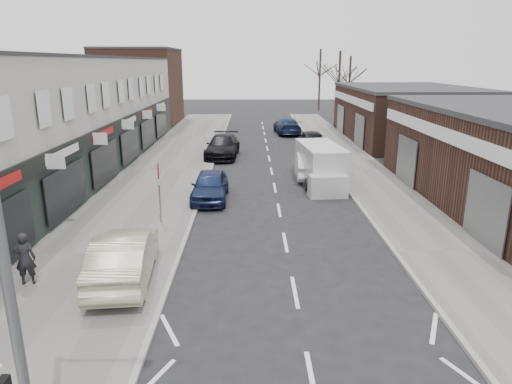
{
  "coord_description": "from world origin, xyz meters",
  "views": [
    {
      "loc": [
        -1.34,
        -6.53,
        6.77
      ],
      "look_at": [
        -1.16,
        8.04,
        2.6
      ],
      "focal_mm": 32.0,
      "sensor_mm": 36.0,
      "label": 1
    }
  ],
  "objects_px": {
    "warning_sign": "(159,175)",
    "pedestrian": "(25,259)",
    "parked_car_right_a": "(310,164)",
    "parked_car_right_b": "(311,140)",
    "parked_car_right_c": "(287,126)",
    "parked_car_left_a": "(210,186)",
    "parked_car_left_b": "(223,146)",
    "sedan_on_pavement": "(124,256)",
    "white_van": "(321,166)",
    "street_lamp": "(12,230)"
  },
  "relations": [
    {
      "from": "warning_sign",
      "to": "pedestrian",
      "type": "distance_m",
      "value": 6.52
    },
    {
      "from": "warning_sign",
      "to": "parked_car_right_a",
      "type": "xyz_separation_m",
      "value": [
        7.42,
        8.46,
        -1.42
      ]
    },
    {
      "from": "parked_car_right_b",
      "to": "parked_car_right_c",
      "type": "bearing_deg",
      "value": -80.37
    },
    {
      "from": "parked_car_left_a",
      "to": "parked_car_left_b",
      "type": "distance_m",
      "value": 10.86
    },
    {
      "from": "warning_sign",
      "to": "parked_car_left_a",
      "type": "bearing_deg",
      "value": 64.84
    },
    {
      "from": "sedan_on_pavement",
      "to": "parked_car_right_a",
      "type": "distance_m",
      "value": 15.7
    },
    {
      "from": "parked_car_left_a",
      "to": "sedan_on_pavement",
      "type": "bearing_deg",
      "value": -101.76
    },
    {
      "from": "parked_car_right_b",
      "to": "parked_car_right_c",
      "type": "relative_size",
      "value": 0.88
    },
    {
      "from": "parked_car_left_a",
      "to": "white_van",
      "type": "bearing_deg",
      "value": 26.76
    },
    {
      "from": "pedestrian",
      "to": "parked_car_left_a",
      "type": "distance_m",
      "value": 10.53
    },
    {
      "from": "white_van",
      "to": "sedan_on_pavement",
      "type": "xyz_separation_m",
      "value": [
        -7.98,
        -12.04,
        -0.16
      ]
    },
    {
      "from": "sedan_on_pavement",
      "to": "parked_car_left_b",
      "type": "height_order",
      "value": "sedan_on_pavement"
    },
    {
      "from": "street_lamp",
      "to": "white_van",
      "type": "xyz_separation_m",
      "value": [
        7.18,
        19.56,
        -3.56
      ]
    },
    {
      "from": "white_van",
      "to": "parked_car_left_a",
      "type": "xyz_separation_m",
      "value": [
        -6.05,
        -3.01,
        -0.32
      ]
    },
    {
      "from": "pedestrian",
      "to": "parked_car_right_a",
      "type": "xyz_separation_m",
      "value": [
        10.54,
        14.05,
        -0.18
      ]
    },
    {
      "from": "parked_car_left_b",
      "to": "parked_car_right_a",
      "type": "bearing_deg",
      "value": -44.19
    },
    {
      "from": "street_lamp",
      "to": "parked_car_right_b",
      "type": "xyz_separation_m",
      "value": [
        8.03,
        30.22,
        -3.82
      ]
    },
    {
      "from": "white_van",
      "to": "parked_car_right_c",
      "type": "bearing_deg",
      "value": 85.89
    },
    {
      "from": "white_van",
      "to": "pedestrian",
      "type": "height_order",
      "value": "white_van"
    },
    {
      "from": "white_van",
      "to": "parked_car_right_b",
      "type": "xyz_separation_m",
      "value": [
        0.85,
        10.66,
        -0.26
      ]
    },
    {
      "from": "pedestrian",
      "to": "parked_car_right_c",
      "type": "xyz_separation_m",
      "value": [
        10.47,
        31.33,
        -0.19
      ]
    },
    {
      "from": "warning_sign",
      "to": "parked_car_left_b",
      "type": "bearing_deg",
      "value": 83.13
    },
    {
      "from": "parked_car_left_b",
      "to": "warning_sign",
      "type": "bearing_deg",
      "value": -93.73
    },
    {
      "from": "warning_sign",
      "to": "white_van",
      "type": "height_order",
      "value": "warning_sign"
    },
    {
      "from": "street_lamp",
      "to": "parked_car_right_b",
      "type": "height_order",
      "value": "street_lamp"
    },
    {
      "from": "warning_sign",
      "to": "parked_car_right_b",
      "type": "height_order",
      "value": "warning_sign"
    },
    {
      "from": "warning_sign",
      "to": "white_van",
      "type": "bearing_deg",
      "value": 40.87
    },
    {
      "from": "white_van",
      "to": "pedestrian",
      "type": "distance_m",
      "value": 16.49
    },
    {
      "from": "parked_car_left_b",
      "to": "parked_car_right_a",
      "type": "distance_m",
      "value": 8.35
    },
    {
      "from": "sedan_on_pavement",
      "to": "parked_car_right_b",
      "type": "distance_m",
      "value": 24.36
    },
    {
      "from": "sedan_on_pavement",
      "to": "parked_car_right_b",
      "type": "xyz_separation_m",
      "value": [
        8.83,
        22.71,
        -0.1
      ]
    },
    {
      "from": "white_van",
      "to": "parked_car_right_b",
      "type": "bearing_deg",
      "value": 79.98
    },
    {
      "from": "parked_car_left_b",
      "to": "parked_car_right_b",
      "type": "xyz_separation_m",
      "value": [
        6.9,
        2.82,
        0.0
      ]
    },
    {
      "from": "white_van",
      "to": "parked_car_left_b",
      "type": "height_order",
      "value": "white_van"
    },
    {
      "from": "white_van",
      "to": "street_lamp",
      "type": "bearing_deg",
      "value": -115.63
    },
    {
      "from": "street_lamp",
      "to": "parked_car_right_a",
      "type": "bearing_deg",
      "value": 72.3
    },
    {
      "from": "white_van",
      "to": "parked_car_right_a",
      "type": "distance_m",
      "value": 1.77
    },
    {
      "from": "warning_sign",
      "to": "parked_car_right_b",
      "type": "distance_m",
      "value": 19.51
    },
    {
      "from": "white_van",
      "to": "parked_car_left_b",
      "type": "relative_size",
      "value": 1.08
    },
    {
      "from": "sedan_on_pavement",
      "to": "pedestrian",
      "type": "distance_m",
      "value": 2.96
    },
    {
      "from": "parked_car_right_b",
      "to": "parked_car_right_a",
      "type": "bearing_deg",
      "value": 82.89
    },
    {
      "from": "street_lamp",
      "to": "warning_sign",
      "type": "relative_size",
      "value": 2.96
    },
    {
      "from": "parked_car_right_a",
      "to": "parked_car_right_b",
      "type": "xyz_separation_m",
      "value": [
        1.24,
        8.96,
        0.02
      ]
    },
    {
      "from": "parked_car_right_a",
      "to": "white_van",
      "type": "bearing_deg",
      "value": 105.98
    },
    {
      "from": "parked_car_right_b",
      "to": "warning_sign",
      "type": "bearing_deg",
      "value": 64.32
    },
    {
      "from": "white_van",
      "to": "parked_car_right_a",
      "type": "xyz_separation_m",
      "value": [
        -0.39,
        1.7,
        -0.28
      ]
    },
    {
      "from": "pedestrian",
      "to": "parked_car_right_c",
      "type": "bearing_deg",
      "value": -118.78
    },
    {
      "from": "warning_sign",
      "to": "parked_car_left_a",
      "type": "distance_m",
      "value": 4.39
    },
    {
      "from": "parked_car_right_a",
      "to": "parked_car_right_c",
      "type": "bearing_deg",
      "value": -86.72
    },
    {
      "from": "street_lamp",
      "to": "warning_sign",
      "type": "xyz_separation_m",
      "value": [
        -0.63,
        12.8,
        -2.42
      ]
    }
  ]
}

